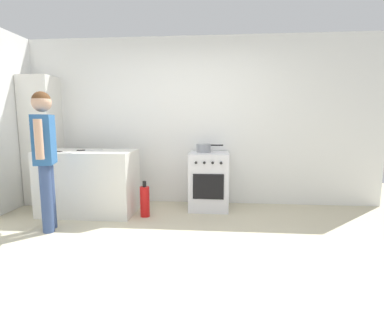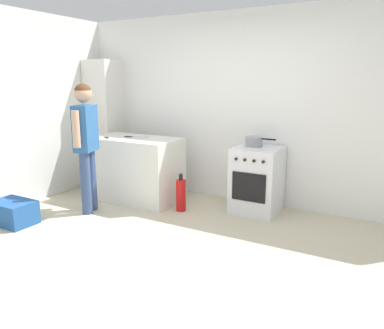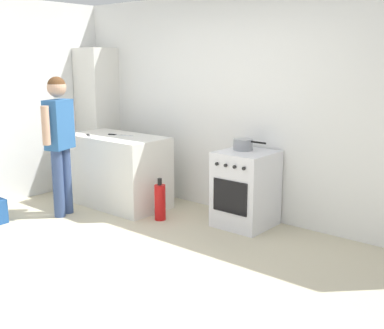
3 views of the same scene
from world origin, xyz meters
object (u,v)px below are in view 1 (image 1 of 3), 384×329
larder_cabinet (43,141)px  person (45,149)px  pot (204,148)px  knife_chef (63,152)px  knife_bread (89,150)px  fire_extinguisher (145,201)px  oven_left (209,181)px

larder_cabinet → person: bearing=-57.7°
pot → person: (-1.81, -1.14, 0.08)m
knife_chef → larder_cabinet: (-0.72, 0.73, 0.10)m
knife_bread → fire_extinguisher: knife_bread is taller
oven_left → knife_chef: bearing=-161.9°
knife_chef → person: (0.03, -0.46, 0.09)m
knife_chef → person: size_ratio=0.18×
pot → knife_chef: (-1.84, -0.68, -0.01)m
pot → person: size_ratio=0.24×
pot → knife_chef: bearing=-159.6°
person → larder_cabinet: size_ratio=0.83×
oven_left → larder_cabinet: 2.71m
larder_cabinet → knife_chef: bearing=-45.2°
oven_left → larder_cabinet: size_ratio=0.42×
knife_bread → person: bearing=-104.3°
knife_chef → person: person is taller
knife_bread → fire_extinguisher: size_ratio=0.68×
fire_extinguisher → oven_left: bearing=28.8°
person → fire_extinguisher: bearing=30.7°
pot → fire_extinguisher: 1.18m
fire_extinguisher → person: bearing=-149.3°
pot → larder_cabinet: (-2.57, 0.05, 0.09)m
pot → fire_extinguisher: (-0.79, -0.53, -0.70)m
pot → knife_bread: 1.67m
knife_bread → fire_extinguisher: bearing=-10.2°
knife_bread → larder_cabinet: size_ratio=0.17×
pot → person: bearing=-147.8°
knife_chef → larder_cabinet: larder_cabinet is taller
oven_left → fire_extinguisher: oven_left is taller
knife_bread → fire_extinguisher: 1.09m
pot → larder_cabinet: 2.57m
oven_left → person: size_ratio=0.51×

